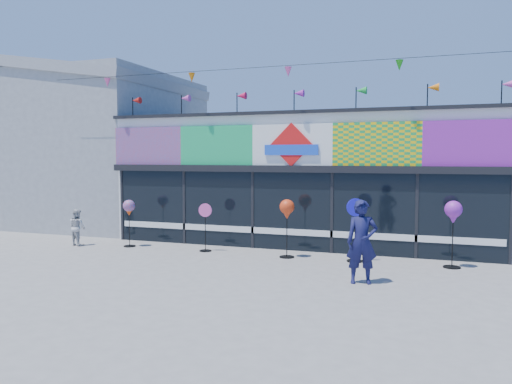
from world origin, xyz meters
The scene contains 10 objects.
ground centered at (0.00, 0.00, 0.00)m, with size 80.00×80.00×0.00m, color slate.
kite_shop centered at (0.00, 5.94, 2.05)m, with size 16.00×5.70×5.31m.
neighbour_building centered at (-10.00, 7.00, 3.20)m, with size 8.18×7.20×6.87m.
spinner_0 centered at (-4.85, 2.36, 1.15)m, with size 0.36×0.36×1.44m.
spinner_1 centered at (-2.32, 2.44, 0.74)m, with size 0.39×0.36×1.40m.
spinner_2 centered at (0.17, 2.35, 1.28)m, with size 0.40×0.40×1.60m.
spinner_3 centered at (2.00, 2.43, 0.88)m, with size 0.45×0.42×1.67m.
spinner_4 centered at (4.38, 2.49, 1.34)m, with size 0.42×0.42×1.67m.
adult_man centered at (2.47, 0.20, 0.91)m, with size 0.66×0.44×1.82m, color #14153F.
child centered at (-6.50, 2.00, 0.57)m, with size 0.55×0.32×1.13m, color #B8B8B8.
Camera 1 is at (3.86, -10.63, 2.74)m, focal length 35.00 mm.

